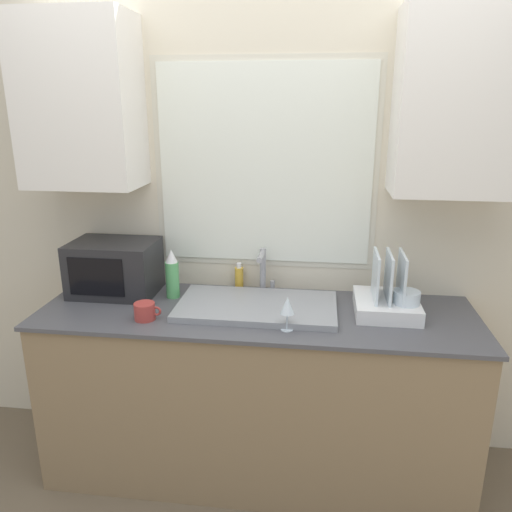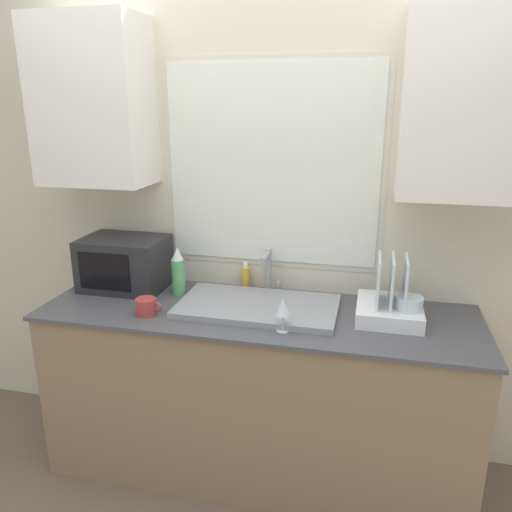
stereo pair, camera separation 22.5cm
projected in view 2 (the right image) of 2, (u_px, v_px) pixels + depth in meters
ground_plane at (242, 510)px, 2.34m from camera, size 12.00×12.00×0.00m
countertop at (257, 392)px, 2.50m from camera, size 2.07×0.66×0.88m
wall_back at (271, 188)px, 2.49m from camera, size 6.00×0.38×2.60m
sink_basin at (258, 306)px, 2.38m from camera, size 0.75×0.42×0.03m
faucet at (269, 268)px, 2.54m from camera, size 0.08×0.17×0.23m
microwave at (124, 263)px, 2.62m from camera, size 0.43×0.31×0.27m
dish_rack at (391, 305)px, 2.26m from camera, size 0.29×0.33×0.29m
spray_bottle at (178, 272)px, 2.54m from camera, size 0.07×0.07×0.25m
soap_bottle at (246, 277)px, 2.63m from camera, size 0.04×0.04×0.14m
mug_near_sink at (146, 307)px, 2.31m from camera, size 0.13×0.10×0.08m
wine_glass at (283, 308)px, 2.12m from camera, size 0.06×0.06×0.15m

